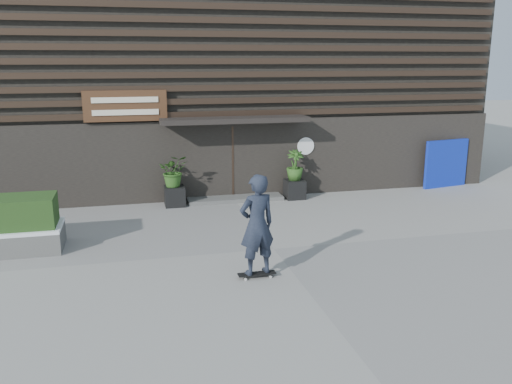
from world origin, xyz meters
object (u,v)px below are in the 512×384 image
object	(u,v)px
planter_pot_left	(175,196)
skateboarder	(257,225)
blue_tarp	(446,164)
planter_pot_right	(295,189)

from	to	relation	value
planter_pot_left	skateboarder	xyz separation A→B (m)	(1.11, -5.96, 0.82)
planter_pot_left	skateboarder	world-z (taller)	skateboarder
planter_pot_left	blue_tarp	bearing A→B (deg)	1.83
planter_pot_right	blue_tarp	world-z (taller)	blue_tarp
blue_tarp	planter_pot_left	bearing A→B (deg)	171.42
blue_tarp	skateboarder	bearing A→B (deg)	-153.27
planter_pot_right	blue_tarp	distance (m)	5.60
planter_pot_right	skateboarder	distance (m)	6.59
planter_pot_left	planter_pot_right	size ratio (longest dim) A/B	1.00
blue_tarp	skateboarder	world-z (taller)	skateboarder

